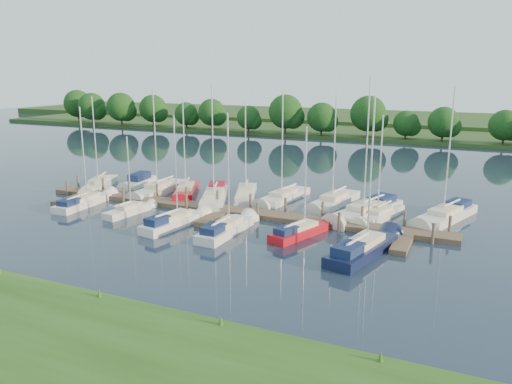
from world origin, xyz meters
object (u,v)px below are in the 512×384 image
at_px(sailboat_n_0, 99,186).
at_px(motorboat, 139,182).
at_px(sailboat_n_5, 246,195).
at_px(sailboat_s_2, 174,223).
at_px(dock, 224,212).

xyz_separation_m(sailboat_n_0, motorboat, (3.15, 2.88, 0.08)).
xyz_separation_m(sailboat_n_0, sailboat_n_5, (16.62, 2.81, 0.00)).
relative_size(motorboat, sailboat_s_2, 0.63).
bearing_deg(motorboat, sailboat_s_2, 131.12).
distance_m(dock, motorboat, 15.56).
distance_m(sailboat_n_0, sailboat_s_2, 17.52).
bearing_deg(sailboat_n_0, motorboat, -161.39).
bearing_deg(sailboat_n_5, sailboat_s_2, 61.83).
bearing_deg(dock, motorboat, 156.07).
xyz_separation_m(dock, sailboat_n_5, (-0.74, 6.24, 0.08)).
distance_m(motorboat, sailboat_n_5, 13.48).
xyz_separation_m(dock, sailboat_s_2, (-2.02, -5.01, 0.14)).
bearing_deg(sailboat_s_2, dock, 77.05).
bearing_deg(dock, sailboat_s_2, -111.97).
distance_m(sailboat_n_5, sailboat_s_2, 11.33).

